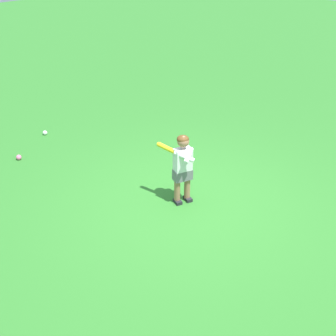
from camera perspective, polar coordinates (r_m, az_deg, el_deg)
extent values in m
plane|color=#2D7528|center=(6.56, 3.38, -4.62)|extent=(40.00, 40.00, 0.00)
cube|color=#232328|center=(6.61, 2.58, -4.04)|extent=(0.13, 0.17, 0.05)
cylinder|color=#996B4C|center=(6.53, 2.54, -2.59)|extent=(0.09, 0.09, 0.34)
cube|color=#232328|center=(6.55, 1.26, -4.39)|extent=(0.13, 0.17, 0.05)
cylinder|color=#996B4C|center=(6.46, 1.20, -2.94)|extent=(0.09, 0.09, 0.34)
cube|color=slate|center=(6.37, 1.91, -0.86)|extent=(0.30, 0.23, 0.16)
cube|color=white|center=(6.24, 1.95, 1.13)|extent=(0.29, 0.22, 0.34)
sphere|color=#996B4C|center=(6.12, 1.99, 3.48)|extent=(0.17, 0.17, 0.17)
ellipsoid|color=#563819|center=(6.11, 1.95, 3.77)|extent=(0.22, 0.22, 0.11)
sphere|color=yellow|center=(6.09, 2.56, 1.31)|extent=(0.04, 0.04, 0.04)
cylinder|color=black|center=(6.13, 1.85, 1.65)|extent=(0.05, 0.14, 0.05)
cylinder|color=yellow|center=(6.24, 0.04, 2.51)|extent=(0.12, 0.35, 0.11)
sphere|color=yellow|center=(6.31, -1.20, 3.11)|extent=(0.07, 0.07, 0.07)
cylinder|color=white|center=(6.13, 2.69, 1.62)|extent=(0.30, 0.19, 0.14)
cylinder|color=white|center=(6.10, 2.13, 1.50)|extent=(0.19, 0.31, 0.14)
sphere|color=white|center=(8.99, -15.74, 4.45)|extent=(0.09, 0.09, 0.09)
sphere|color=pink|center=(8.15, -18.88, 1.33)|extent=(0.09, 0.09, 0.09)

